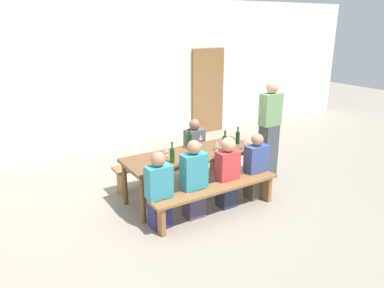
# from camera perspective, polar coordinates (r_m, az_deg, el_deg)

# --- Properties ---
(ground_plane) EXTENTS (24.00, 24.00, 0.00)m
(ground_plane) POSITION_cam_1_polar(r_m,az_deg,el_deg) (5.99, 0.00, -8.19)
(ground_plane) COLOR gray
(back_wall) EXTENTS (14.00, 0.20, 3.20)m
(back_wall) POSITION_cam_1_polar(r_m,az_deg,el_deg) (8.21, -11.62, 10.46)
(back_wall) COLOR silver
(back_wall) RESTS_ON ground
(wooden_door) EXTENTS (0.90, 0.06, 2.10)m
(wooden_door) POSITION_cam_1_polar(r_m,az_deg,el_deg) (9.22, 2.50, 8.20)
(wooden_door) COLOR olive
(wooden_door) RESTS_ON ground
(tasting_table) EXTENTS (2.17, 0.78, 0.75)m
(tasting_table) POSITION_cam_1_polar(r_m,az_deg,el_deg) (5.72, 0.00, -2.16)
(tasting_table) COLOR brown
(tasting_table) RESTS_ON ground
(bench_near) EXTENTS (2.07, 0.30, 0.45)m
(bench_near) POSITION_cam_1_polar(r_m,az_deg,el_deg) (5.32, 3.96, -7.56)
(bench_near) COLOR olive
(bench_near) RESTS_ON ground
(bench_far) EXTENTS (2.07, 0.30, 0.45)m
(bench_far) POSITION_cam_1_polar(r_m,az_deg,el_deg) (6.39, -3.27, -2.95)
(bench_far) COLOR olive
(bench_far) RESTS_ON ground
(wine_bottle_0) EXTENTS (0.08, 0.08, 0.34)m
(wine_bottle_0) POSITION_cam_1_polar(r_m,az_deg,el_deg) (5.77, 5.14, 0.10)
(wine_bottle_0) COLOR #143319
(wine_bottle_0) RESTS_ON tasting_table
(wine_bottle_1) EXTENTS (0.07, 0.07, 0.29)m
(wine_bottle_1) POSITION_cam_1_polar(r_m,az_deg,el_deg) (5.99, -0.61, 0.69)
(wine_bottle_1) COLOR #194723
(wine_bottle_1) RESTS_ON tasting_table
(wine_bottle_2) EXTENTS (0.07, 0.07, 0.35)m
(wine_bottle_2) POSITION_cam_1_polar(r_m,az_deg,el_deg) (5.86, -0.34, 0.47)
(wine_bottle_2) COLOR #143319
(wine_bottle_2) RESTS_ON tasting_table
(wine_bottle_3) EXTENTS (0.07, 0.07, 0.31)m
(wine_bottle_3) POSITION_cam_1_polar(r_m,az_deg,el_deg) (5.30, -3.10, -1.70)
(wine_bottle_3) COLOR #194723
(wine_bottle_3) RESTS_ON tasting_table
(wine_bottle_4) EXTENTS (0.07, 0.07, 0.30)m
(wine_bottle_4) POSITION_cam_1_polar(r_m,az_deg,el_deg) (6.15, 7.14, 1.02)
(wine_bottle_4) COLOR #143319
(wine_bottle_4) RESTS_ON tasting_table
(wine_glass_0) EXTENTS (0.08, 0.08, 0.19)m
(wine_glass_0) POSITION_cam_1_polar(r_m,az_deg,el_deg) (5.88, 8.26, 0.42)
(wine_glass_0) COLOR silver
(wine_glass_0) RESTS_ON tasting_table
(wine_glass_1) EXTENTS (0.07, 0.07, 0.16)m
(wine_glass_1) POSITION_cam_1_polar(r_m,az_deg,el_deg) (5.79, 3.92, 0.04)
(wine_glass_1) COLOR silver
(wine_glass_1) RESTS_ON tasting_table
(wine_glass_2) EXTENTS (0.08, 0.08, 0.15)m
(wine_glass_2) POSITION_cam_1_polar(r_m,az_deg,el_deg) (5.58, -4.00, -0.80)
(wine_glass_2) COLOR silver
(wine_glass_2) RESTS_ON tasting_table
(wine_glass_3) EXTENTS (0.08, 0.08, 0.16)m
(wine_glass_3) POSITION_cam_1_polar(r_m,az_deg,el_deg) (5.53, 1.09, -0.76)
(wine_glass_3) COLOR silver
(wine_glass_3) RESTS_ON tasting_table
(wine_glass_4) EXTENTS (0.06, 0.06, 0.18)m
(wine_glass_4) POSITION_cam_1_polar(r_m,az_deg,el_deg) (6.04, 1.35, 0.97)
(wine_glass_4) COLOR silver
(wine_glass_4) RESTS_ON tasting_table
(seated_guest_near_0) EXTENTS (0.34, 0.24, 1.09)m
(seated_guest_near_0) POSITION_cam_1_polar(r_m,az_deg,el_deg) (4.97, -5.16, -7.48)
(seated_guest_near_0) COLOR navy
(seated_guest_near_0) RESTS_ON ground
(seated_guest_near_1) EXTENTS (0.36, 0.24, 1.16)m
(seated_guest_near_1) POSITION_cam_1_polar(r_m,az_deg,el_deg) (5.20, 0.30, -5.79)
(seated_guest_near_1) COLOR #473D5F
(seated_guest_near_1) RESTS_ON ground
(seated_guest_near_2) EXTENTS (0.34, 0.24, 1.10)m
(seated_guest_near_2) POSITION_cam_1_polar(r_m,az_deg,el_deg) (5.52, 5.54, -4.59)
(seated_guest_near_2) COLOR #27314A
(seated_guest_near_2) RESTS_ON ground
(seated_guest_near_3) EXTENTS (0.36, 0.24, 1.07)m
(seated_guest_near_3) POSITION_cam_1_polar(r_m,az_deg,el_deg) (5.86, 9.91, -3.69)
(seated_guest_near_3) COLOR brown
(seated_guest_near_3) RESTS_ON ground
(seated_guest_far_0) EXTENTS (0.33, 0.24, 1.13)m
(seated_guest_far_0) POSITION_cam_1_polar(r_m,az_deg,el_deg) (6.39, 0.38, -1.22)
(seated_guest_far_0) COLOR #355734
(seated_guest_far_0) RESTS_ON ground
(standing_host) EXTENTS (0.37, 0.24, 1.75)m
(standing_host) POSITION_cam_1_polar(r_m,az_deg,el_deg) (6.58, 11.95, 1.88)
(standing_host) COLOR #46494E
(standing_host) RESTS_ON ground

